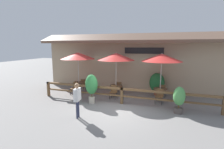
{
  "coord_description": "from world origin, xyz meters",
  "views": [
    {
      "loc": [
        2.62,
        -8.36,
        3.37
      ],
      "look_at": [
        -0.78,
        1.57,
        1.61
      ],
      "focal_mm": 28.0,
      "sensor_mm": 36.0,
      "label": 1
    }
  ],
  "objects_px": {
    "chair_middle_wallside": "(119,87)",
    "dining_table_near": "(79,84)",
    "patio_umbrella_middle": "(116,57)",
    "chair_far_streetside": "(160,95)",
    "chair_middle_streetside": "(114,91)",
    "pedestrian": "(77,96)",
    "patio_umbrella_near": "(78,56)",
    "potted_plant_corner_fern": "(157,83)",
    "dining_table_far": "(160,91)",
    "potted_plant_entrance_palm": "(179,99)",
    "chair_near_wallside": "(84,84)",
    "potted_plant_tall_tropical": "(92,86)",
    "chair_near_streetside": "(75,88)",
    "patio_umbrella_far": "(162,58)",
    "dining_table_middle": "(116,87)",
    "chair_far_wallside": "(162,90)"
  },
  "relations": [
    {
      "from": "patio_umbrella_near",
      "to": "potted_plant_tall_tropical",
      "type": "bearing_deg",
      "value": -44.74
    },
    {
      "from": "potted_plant_corner_fern",
      "to": "chair_middle_wallside",
      "type": "bearing_deg",
      "value": -170.87
    },
    {
      "from": "patio_umbrella_near",
      "to": "potted_plant_entrance_palm",
      "type": "bearing_deg",
      "value": -15.86
    },
    {
      "from": "dining_table_far",
      "to": "potted_plant_tall_tropical",
      "type": "height_order",
      "value": "potted_plant_tall_tropical"
    },
    {
      "from": "dining_table_near",
      "to": "potted_plant_tall_tropical",
      "type": "relative_size",
      "value": 0.49
    },
    {
      "from": "patio_umbrella_near",
      "to": "dining_table_far",
      "type": "xyz_separation_m",
      "value": [
        5.68,
        -0.01,
        -2.06
      ]
    },
    {
      "from": "dining_table_far",
      "to": "chair_middle_streetside",
      "type": "bearing_deg",
      "value": -167.02
    },
    {
      "from": "potted_plant_entrance_palm",
      "to": "dining_table_near",
      "type": "bearing_deg",
      "value": 164.14
    },
    {
      "from": "potted_plant_entrance_palm",
      "to": "potted_plant_corner_fern",
      "type": "bearing_deg",
      "value": 114.05
    },
    {
      "from": "chair_middle_streetside",
      "to": "dining_table_far",
      "type": "xyz_separation_m",
      "value": [
        2.82,
        0.65,
        0.11
      ]
    },
    {
      "from": "chair_middle_wallside",
      "to": "dining_table_near",
      "type": "bearing_deg",
      "value": 8.85
    },
    {
      "from": "chair_near_wallside",
      "to": "potted_plant_entrance_palm",
      "type": "distance_m",
      "value": 7.12
    },
    {
      "from": "chair_near_wallside",
      "to": "dining_table_middle",
      "type": "distance_m",
      "value": 2.83
    },
    {
      "from": "patio_umbrella_middle",
      "to": "dining_table_far",
      "type": "relative_size",
      "value": 3.51
    },
    {
      "from": "chair_near_wallside",
      "to": "chair_middle_streetside",
      "type": "distance_m",
      "value": 3.09
    },
    {
      "from": "patio_umbrella_far",
      "to": "potted_plant_corner_fern",
      "type": "height_order",
      "value": "patio_umbrella_far"
    },
    {
      "from": "chair_middle_streetside",
      "to": "pedestrian",
      "type": "distance_m",
      "value": 3.48
    },
    {
      "from": "patio_umbrella_middle",
      "to": "chair_far_streetside",
      "type": "height_order",
      "value": "patio_umbrella_middle"
    },
    {
      "from": "dining_table_middle",
      "to": "potted_plant_tall_tropical",
      "type": "xyz_separation_m",
      "value": [
        -0.89,
        -1.9,
        0.46
      ]
    },
    {
      "from": "dining_table_near",
      "to": "dining_table_middle",
      "type": "relative_size",
      "value": 1.0
    },
    {
      "from": "patio_umbrella_far",
      "to": "potted_plant_corner_fern",
      "type": "xyz_separation_m",
      "value": [
        -0.29,
        1.05,
        -1.79
      ]
    },
    {
      "from": "patio_umbrella_far",
      "to": "potted_plant_entrance_palm",
      "type": "xyz_separation_m",
      "value": [
        1.02,
        -1.89,
        -1.88
      ]
    },
    {
      "from": "chair_near_streetside",
      "to": "patio_umbrella_middle",
      "type": "xyz_separation_m",
      "value": [
        2.78,
        0.63,
        2.16
      ]
    },
    {
      "from": "chair_middle_streetside",
      "to": "chair_far_streetside",
      "type": "height_order",
      "value": "same"
    },
    {
      "from": "patio_umbrella_far",
      "to": "dining_table_far",
      "type": "bearing_deg",
      "value": 90.0
    },
    {
      "from": "chair_near_wallside",
      "to": "chair_middle_wallside",
      "type": "xyz_separation_m",
      "value": [
        2.77,
        -0.02,
        0.0
      ]
    },
    {
      "from": "potted_plant_tall_tropical",
      "to": "pedestrian",
      "type": "height_order",
      "value": "potted_plant_tall_tropical"
    },
    {
      "from": "pedestrian",
      "to": "potted_plant_corner_fern",
      "type": "bearing_deg",
      "value": -38.97
    },
    {
      "from": "chair_near_wallside",
      "to": "potted_plant_tall_tropical",
      "type": "xyz_separation_m",
      "value": [
        1.86,
        -2.57,
        0.57
      ]
    },
    {
      "from": "chair_near_streetside",
      "to": "chair_far_streetside",
      "type": "height_order",
      "value": "same"
    },
    {
      "from": "dining_table_near",
      "to": "chair_near_wallside",
      "type": "xyz_separation_m",
      "value": [
        0.07,
        0.65,
        -0.11
      ]
    },
    {
      "from": "chair_near_wallside",
      "to": "potted_plant_corner_fern",
      "type": "xyz_separation_m",
      "value": [
        5.32,
        0.39,
        0.37
      ]
    },
    {
      "from": "chair_middle_wallside",
      "to": "chair_far_wallside",
      "type": "bearing_deg",
      "value": 176.85
    },
    {
      "from": "patio_umbrella_middle",
      "to": "pedestrian",
      "type": "relative_size",
      "value": 1.76
    },
    {
      "from": "chair_near_streetside",
      "to": "chair_near_wallside",
      "type": "relative_size",
      "value": 1.0
    },
    {
      "from": "chair_near_streetside",
      "to": "pedestrian",
      "type": "bearing_deg",
      "value": -53.48
    },
    {
      "from": "patio_umbrella_near",
      "to": "dining_table_middle",
      "type": "xyz_separation_m",
      "value": [
        2.82,
        -0.02,
        -2.06
      ]
    },
    {
      "from": "pedestrian",
      "to": "chair_middle_streetside",
      "type": "bearing_deg",
      "value": -17.79
    },
    {
      "from": "dining_table_far",
      "to": "patio_umbrella_near",
      "type": "bearing_deg",
      "value": 179.85
    },
    {
      "from": "dining_table_near",
      "to": "dining_table_far",
      "type": "height_order",
      "value": "same"
    },
    {
      "from": "dining_table_near",
      "to": "dining_table_middle",
      "type": "height_order",
      "value": "same"
    },
    {
      "from": "potted_plant_corner_fern",
      "to": "potted_plant_entrance_palm",
      "type": "bearing_deg",
      "value": -65.95
    },
    {
      "from": "chair_far_streetside",
      "to": "potted_plant_entrance_palm",
      "type": "xyz_separation_m",
      "value": [
        1.01,
        -1.23,
        0.28
      ]
    },
    {
      "from": "patio_umbrella_far",
      "to": "pedestrian",
      "type": "distance_m",
      "value": 5.54
    },
    {
      "from": "chair_far_streetside",
      "to": "patio_umbrella_near",
      "type": "bearing_deg",
      "value": -177.89
    },
    {
      "from": "patio_umbrella_near",
      "to": "potted_plant_tall_tropical",
      "type": "xyz_separation_m",
      "value": [
        1.93,
        -1.92,
        -1.59
      ]
    },
    {
      "from": "patio_umbrella_near",
      "to": "potted_plant_corner_fern",
      "type": "distance_m",
      "value": 5.78
    },
    {
      "from": "dining_table_near",
      "to": "pedestrian",
      "type": "bearing_deg",
      "value": -61.19
    },
    {
      "from": "chair_near_streetside",
      "to": "chair_near_wallside",
      "type": "xyz_separation_m",
      "value": [
        0.03,
        1.3,
        0.0
      ]
    },
    {
      "from": "patio_umbrella_near",
      "to": "chair_middle_streetside",
      "type": "xyz_separation_m",
      "value": [
        2.87,
        -0.66,
        -2.16
      ]
    }
  ]
}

